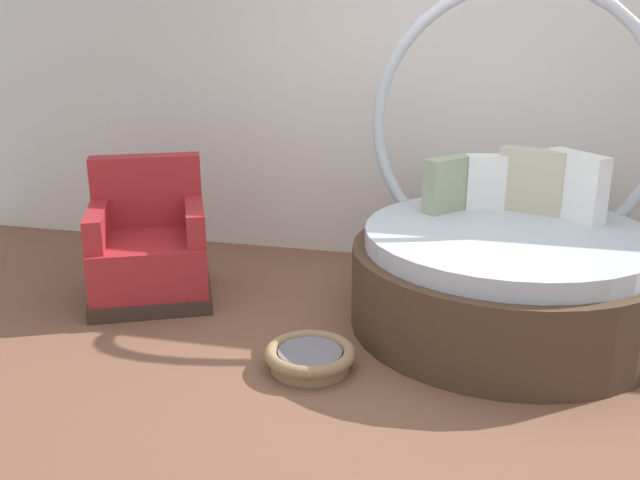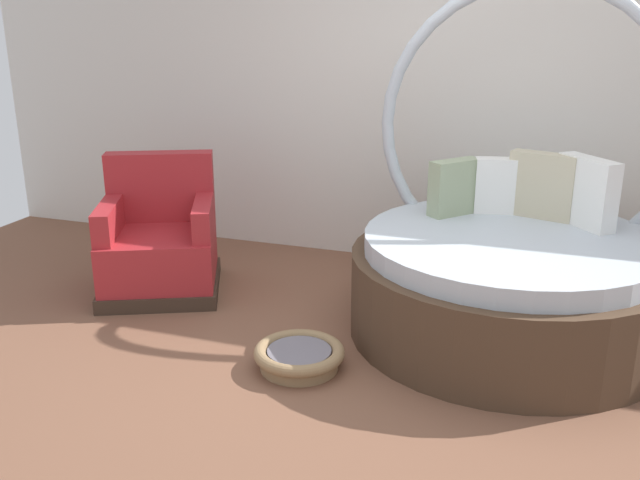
% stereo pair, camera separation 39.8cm
% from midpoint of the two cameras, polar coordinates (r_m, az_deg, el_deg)
% --- Properties ---
extents(ground_plane, '(8.00, 8.00, 0.02)m').
position_cam_midpoint_polar(ground_plane, '(3.92, 7.72, -11.31)').
color(ground_plane, brown).
extents(back_wall, '(8.00, 0.12, 2.62)m').
position_cam_midpoint_polar(back_wall, '(5.45, 12.70, 11.46)').
color(back_wall, silver).
rests_on(back_wall, ground_plane).
extents(round_daybed, '(1.91, 1.91, 2.13)m').
position_cam_midpoint_polar(round_daybed, '(4.51, 17.67, -2.01)').
color(round_daybed, '#473323').
rests_on(round_daybed, ground_plane).
extents(red_armchair, '(1.06, 1.06, 0.94)m').
position_cam_midpoint_polar(red_armchair, '(5.04, -10.68, -0.41)').
color(red_armchair, '#38281E').
rests_on(red_armchair, ground_plane).
extents(pet_basket, '(0.51, 0.51, 0.13)m').
position_cam_midpoint_polar(pet_basket, '(3.96, 1.22, -9.46)').
color(pet_basket, '#8E704C').
rests_on(pet_basket, ground_plane).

